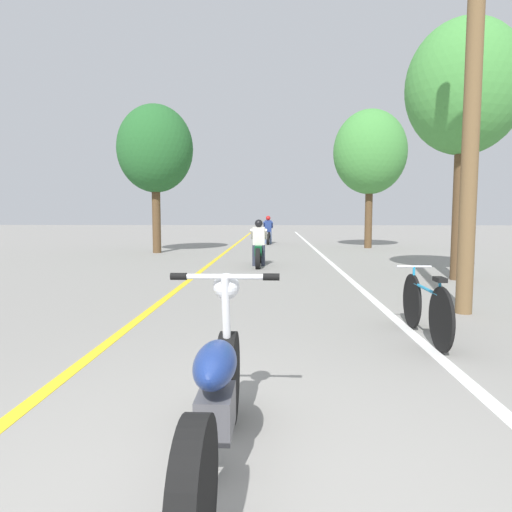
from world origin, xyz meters
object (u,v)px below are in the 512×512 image
object	(u,v)px
roadside_tree_right_near	(465,90)
motorcycle_foreground	(216,399)
motorcycle_rider_lead	(259,248)
roadside_tree_right_far	(370,153)
roadside_tree_left	(155,149)
utility_pole	(473,81)
bicycle_parked	(425,307)
motorcycle_rider_far	(268,233)

from	to	relation	value
roadside_tree_right_near	motorcycle_foreground	bearing A→B (deg)	-119.41
motorcycle_foreground	motorcycle_rider_lead	bearing A→B (deg)	90.70
roadside_tree_right_far	motorcycle_rider_lead	distance (m)	9.29
roadside_tree_right_far	motorcycle_foreground	bearing A→B (deg)	-104.07
roadside_tree_left	motorcycle_rider_lead	size ratio (longest dim) A/B	2.72
motorcycle_foreground	roadside_tree_right_near	bearing A→B (deg)	60.59
roadside_tree_right_near	motorcycle_rider_lead	world-z (taller)	roadside_tree_right_near
utility_pole	motorcycle_foreground	size ratio (longest dim) A/B	3.27
motorcycle_foreground	bicycle_parked	distance (m)	3.65
roadside_tree_right_far	motorcycle_foreground	size ratio (longest dim) A/B	2.95
utility_pole	motorcycle_rider_lead	bearing A→B (deg)	118.15
roadside_tree_right_near	motorcycle_rider_lead	bearing A→B (deg)	150.72
motorcycle_foreground	utility_pole	bearing A→B (deg)	54.00
roadside_tree_right_far	motorcycle_rider_lead	world-z (taller)	roadside_tree_right_far
motorcycle_rider_lead	motorcycle_rider_far	xyz separation A→B (m)	(0.13, 9.82, 0.02)
utility_pole	motorcycle_rider_lead	size ratio (longest dim) A/B	3.22
motorcycle_foreground	bicycle_parked	bearing A→B (deg)	53.95
roadside_tree_right_far	motorcycle_rider_far	world-z (taller)	roadside_tree_right_far
utility_pole	roadside_tree_left	xyz separation A→B (m)	(-7.43, 10.53, 0.53)
motorcycle_foreground	roadside_tree_left	bearing A→B (deg)	105.82
motorcycle_rider_lead	motorcycle_rider_far	size ratio (longest dim) A/B	1.01
bicycle_parked	roadside_tree_right_far	bearing A→B (deg)	81.13
utility_pole	bicycle_parked	distance (m)	3.53
roadside_tree_right_far	roadside_tree_right_near	bearing A→B (deg)	-89.70
roadside_tree_right_near	motorcycle_rider_far	size ratio (longest dim) A/B	2.82
roadside_tree_right_far	roadside_tree_left	world-z (taller)	roadside_tree_right_far
roadside_tree_right_far	roadside_tree_left	bearing A→B (deg)	-161.63
roadside_tree_left	roadside_tree_right_near	bearing A→B (deg)	-38.34
motorcycle_rider_lead	roadside_tree_right_near	bearing A→B (deg)	-29.28
bicycle_parked	utility_pole	bearing A→B (deg)	54.09
roadside_tree_left	bicycle_parked	world-z (taller)	roadside_tree_left
roadside_tree_right_near	motorcycle_rider_lead	distance (m)	6.50
roadside_tree_left	motorcycle_rider_far	size ratio (longest dim) A/B	2.75
motorcycle_foreground	motorcycle_rider_lead	size ratio (longest dim) A/B	0.99
utility_pole	roadside_tree_right_far	xyz separation A→B (m)	(1.27, 13.42, 0.74)
motorcycle_foreground	motorcycle_rider_far	size ratio (longest dim) A/B	1.00
bicycle_parked	motorcycle_rider_lead	bearing A→B (deg)	106.52
motorcycle_rider_far	bicycle_parked	world-z (taller)	motorcycle_rider_far
roadside_tree_right_near	motorcycle_foreground	xyz separation A→B (m)	(-4.52, -8.01, -3.80)
utility_pole	roadside_tree_right_far	size ratio (longest dim) A/B	1.11
motorcycle_foreground	motorcycle_rider_lead	world-z (taller)	motorcycle_rider_lead
utility_pole	motorcycle_rider_far	xyz separation A→B (m)	(-3.20, 16.03, -2.89)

